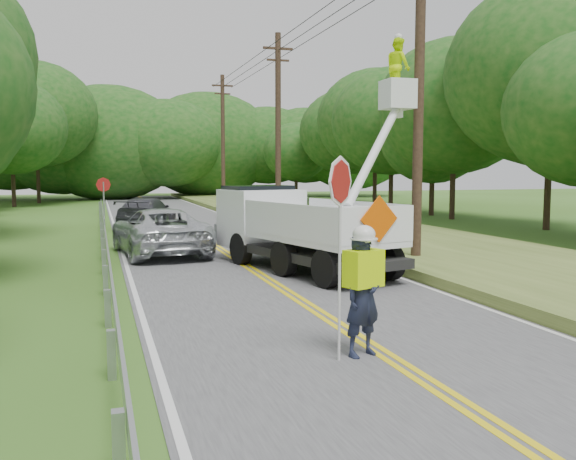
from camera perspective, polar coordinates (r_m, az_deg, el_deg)
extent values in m
plane|color=#365918|center=(9.24, 11.31, -12.82)|extent=(140.00, 140.00, 0.00)
cube|color=#464548|center=(22.29, -6.07, -1.90)|extent=(7.20, 96.00, 0.02)
cube|color=yellow|center=(22.27, -6.33, -1.87)|extent=(0.12, 96.00, 0.00)
cube|color=yellow|center=(22.30, -5.82, -1.85)|extent=(0.12, 96.00, 0.00)
cube|color=silver|center=(21.90, -14.97, -2.16)|extent=(0.12, 96.00, 0.00)
cube|color=silver|center=(23.19, 2.33, -1.55)|extent=(0.12, 96.00, 0.00)
cube|color=#A0A5A9|center=(6.24, -15.33, -18.76)|extent=(0.12, 0.14, 0.70)
cube|color=#A0A5A9|center=(9.06, -15.96, -10.99)|extent=(0.12, 0.14, 0.70)
cube|color=#A0A5A9|center=(11.97, -16.27, -6.95)|extent=(0.12, 0.14, 0.70)
cube|color=#A0A5A9|center=(14.91, -16.46, -4.50)|extent=(0.12, 0.14, 0.70)
cube|color=#A0A5A9|center=(17.88, -16.59, -2.85)|extent=(0.12, 0.14, 0.70)
cube|color=#A0A5A9|center=(20.85, -16.67, -1.68)|extent=(0.12, 0.14, 0.70)
cube|color=#A0A5A9|center=(23.83, -16.74, -0.80)|extent=(0.12, 0.14, 0.70)
cube|color=#A0A5A9|center=(26.81, -16.79, -0.11)|extent=(0.12, 0.14, 0.70)
cube|color=#A0A5A9|center=(29.80, -16.83, 0.44)|extent=(0.12, 0.14, 0.70)
cube|color=#A0A5A9|center=(32.79, -16.87, 0.88)|extent=(0.12, 0.14, 0.70)
cube|color=#A0A5A9|center=(35.78, -16.90, 1.26)|extent=(0.12, 0.14, 0.70)
cube|color=#A0A5A9|center=(38.78, -16.92, 1.57)|extent=(0.12, 0.14, 0.70)
cube|color=#A0A5A9|center=(41.77, -16.94, 1.84)|extent=(0.12, 0.14, 0.70)
cube|color=#A0A5A9|center=(44.77, -16.96, 2.08)|extent=(0.12, 0.14, 0.70)
cube|color=#A0A5A9|center=(22.81, -16.49, -0.44)|extent=(0.05, 48.00, 0.34)
cylinder|color=black|center=(19.18, 11.97, 11.75)|extent=(0.30, 0.30, 10.00)
cylinder|color=black|center=(33.07, -0.92, 9.22)|extent=(0.30, 0.30, 10.00)
cube|color=black|center=(33.60, -0.93, 16.39)|extent=(1.60, 0.12, 0.12)
cube|color=black|center=(33.49, -0.93, 15.38)|extent=(1.20, 0.10, 0.10)
cylinder|color=black|center=(47.64, -6.01, 8.08)|extent=(0.30, 0.30, 10.00)
cube|color=black|center=(48.01, -6.07, 13.09)|extent=(1.60, 0.12, 0.12)
cube|color=black|center=(47.93, -6.06, 12.38)|extent=(1.20, 0.10, 0.10)
cylinder|color=black|center=(27.31, 1.60, 18.70)|extent=(0.03, 43.00, 0.03)
cylinder|color=black|center=(27.53, 3.06, 18.59)|extent=(0.03, 43.00, 0.03)
cylinder|color=black|center=(27.78, 4.48, 18.46)|extent=(0.03, 43.00, 0.03)
cube|color=#4D6328|center=(24.62, 10.36, -0.92)|extent=(7.00, 96.00, 0.30)
cylinder|color=#332319|center=(52.70, -23.98, 3.91)|extent=(0.32, 0.32, 3.60)
ellipsoid|color=#0F4812|center=(52.79, -24.18, 8.68)|extent=(8.40, 8.40, 7.39)
cylinder|color=#332319|center=(57.72, -22.04, 4.49)|extent=(0.32, 0.32, 4.41)
ellipsoid|color=#0F4812|center=(57.91, -22.23, 9.82)|extent=(10.29, 10.29, 9.05)
cylinder|color=#332319|center=(32.27, 22.83, 3.85)|extent=(0.32, 0.32, 4.34)
ellipsoid|color=#0F4812|center=(32.58, 23.19, 13.20)|extent=(10.12, 10.12, 8.91)
cylinder|color=#332319|center=(37.41, 14.92, 3.86)|extent=(0.32, 0.32, 3.80)
ellipsoid|color=#0F4812|center=(37.58, 15.11, 10.95)|extent=(8.86, 8.86, 7.79)
cylinder|color=#332319|center=(40.30, 13.11, 3.38)|extent=(0.32, 0.32, 2.91)
ellipsoid|color=#0F4812|center=(40.32, 13.22, 8.43)|extent=(6.78, 6.78, 5.97)
cylinder|color=#332319|center=(44.11, 9.46, 4.10)|extent=(0.32, 0.32, 3.62)
ellipsoid|color=#0F4812|center=(44.22, 9.56, 9.84)|extent=(8.46, 8.46, 7.44)
cylinder|color=#332319|center=(48.22, 8.00, 4.37)|extent=(0.32, 0.32, 3.84)
ellipsoid|color=#0F4812|center=(48.35, 8.08, 9.94)|extent=(8.96, 8.96, 7.89)
cylinder|color=#332319|center=(53.97, 5.49, 4.38)|extent=(0.32, 0.32, 3.57)
ellipsoid|color=#0F4812|center=(54.05, 5.53, 9.01)|extent=(8.33, 8.33, 7.33)
cylinder|color=#332319|center=(58.84, 0.76, 4.06)|extent=(0.32, 0.32, 2.67)
ellipsoid|color=#0F4812|center=(58.84, 0.76, 7.23)|extent=(6.22, 6.22, 5.47)
ellipsoid|color=#0F4812|center=(65.51, -24.28, 7.37)|extent=(12.27, 9.20, 9.20)
ellipsoid|color=#0F4812|center=(64.23, -20.07, 7.57)|extent=(13.38, 10.03, 10.03)
ellipsoid|color=#0F4812|center=(63.90, -16.16, 7.70)|extent=(15.16, 11.37, 11.37)
ellipsoid|color=#0F4812|center=(62.50, -11.08, 7.87)|extent=(11.48, 8.61, 8.61)
ellipsoid|color=#0F4812|center=(66.50, -7.42, 7.78)|extent=(14.80, 11.10, 11.10)
ellipsoid|color=#0F4812|center=(67.11, -1.81, 7.80)|extent=(11.04, 8.28, 8.28)
ellipsoid|color=#0F4812|center=(67.40, 1.64, 7.79)|extent=(10.82, 8.11, 8.11)
ellipsoid|color=#0F4812|center=(67.20, 6.03, 7.77)|extent=(12.60, 9.45, 9.45)
imported|color=#191E33|center=(9.65, 6.94, -6.03)|extent=(0.80, 0.66, 1.89)
cube|color=#B1DE03|center=(9.57, 6.98, -3.52)|extent=(0.67, 0.53, 0.57)
ellipsoid|color=silver|center=(9.51, 7.01, -0.39)|extent=(0.35, 0.35, 0.28)
cylinder|color=#B7B7B7|center=(9.31, 4.77, -4.07)|extent=(0.04, 0.04, 2.64)
cylinder|color=maroon|center=(9.18, 4.84, 4.48)|extent=(0.57, 0.54, 0.76)
cylinder|color=black|center=(15.12, 3.59, -3.57)|extent=(0.54, 1.00, 0.96)
cylinder|color=black|center=(16.35, 9.31, -2.93)|extent=(0.54, 1.00, 0.96)
cylinder|color=black|center=(16.77, -0.39, -2.65)|extent=(0.54, 1.00, 0.96)
cylinder|color=black|center=(17.88, 5.08, -2.15)|extent=(0.54, 1.00, 0.96)
cylinder|color=black|center=(18.92, -4.36, -1.72)|extent=(0.54, 1.00, 0.96)
cylinder|color=black|center=(19.92, 0.74, -1.34)|extent=(0.54, 1.00, 0.96)
cube|color=black|center=(17.54, 1.88, -2.06)|extent=(3.67, 6.72, 0.25)
cube|color=silver|center=(16.91, 3.20, -0.64)|extent=(3.40, 5.03, 0.22)
cube|color=silver|center=(16.24, -0.05, 0.88)|extent=(1.24, 4.46, 0.90)
cube|color=silver|center=(17.54, 6.23, 1.20)|extent=(1.24, 4.46, 0.90)
cube|color=silver|center=(15.06, 8.22, 0.46)|extent=(2.24, 0.65, 0.90)
cube|color=silver|center=(19.74, -2.49, 1.13)|extent=(2.66, 2.41, 1.80)
cube|color=black|center=(19.88, -2.78, 3.04)|extent=(2.27, 1.77, 0.75)
cube|color=silver|center=(15.98, 5.49, 0.78)|extent=(1.10, 1.10, 0.80)
cube|color=silver|center=(18.87, 10.07, 12.19)|extent=(0.85, 0.85, 0.85)
imported|color=#B1DE03|center=(18.98, 10.11, 14.59)|extent=(0.62, 0.80, 1.65)
cube|color=#D54E03|center=(15.00, 8.40, 1.01)|extent=(1.10, 0.33, 1.13)
imported|color=silver|center=(21.54, -11.78, -0.11)|extent=(3.19, 5.91, 1.58)
imported|color=#3F3F47|center=(32.20, -12.88, 1.62)|extent=(3.68, 5.44, 1.46)
cylinder|color=#A0A5A9|center=(24.75, -16.58, 1.46)|extent=(0.06, 0.06, 2.44)
cylinder|color=maroon|center=(24.70, -16.65, 4.02)|extent=(0.55, 0.13, 0.55)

